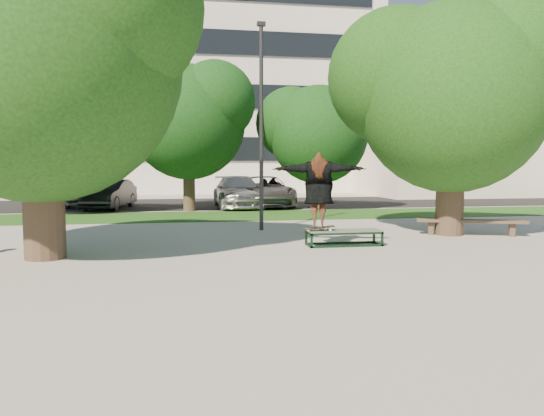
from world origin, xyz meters
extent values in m
plane|color=gray|center=(0.00, 0.00, 0.00)|extent=(120.00, 120.00, 0.00)
cube|color=#1A4012|center=(1.00, 9.50, 0.01)|extent=(30.00, 4.00, 0.02)
cube|color=black|center=(0.00, 16.00, 0.01)|extent=(40.00, 8.00, 0.01)
cylinder|color=#38281E|center=(-4.20, 1.00, 1.60)|extent=(0.84, 0.84, 3.20)
sphere|color=#1A350E|center=(-4.20, 1.00, 4.07)|extent=(5.80, 5.80, 5.80)
sphere|color=#1A350E|center=(-2.90, 0.42, 5.08)|extent=(4.06, 4.06, 4.06)
cylinder|color=#38281E|center=(6.00, 3.00, 1.50)|extent=(0.76, 0.76, 3.00)
sphere|color=#1A350E|center=(6.00, 3.00, 3.78)|extent=(5.20, 5.20, 5.20)
sphere|color=#1A350E|center=(4.70, 3.78, 4.43)|extent=(3.90, 3.90, 3.90)
sphere|color=#1A350E|center=(7.17, 2.48, 4.69)|extent=(3.64, 3.64, 3.64)
cylinder|color=#38281E|center=(-6.50, 11.00, 1.40)|extent=(0.44, 0.44, 2.80)
sphere|color=black|center=(-6.50, 11.00, 3.46)|extent=(4.40, 4.40, 4.40)
sphere|color=black|center=(-7.60, 11.66, 4.01)|extent=(3.30, 3.30, 3.30)
sphere|color=black|center=(-5.51, 10.56, 4.23)|extent=(3.08, 3.08, 3.08)
cylinder|color=#38281E|center=(-1.00, 12.00, 1.50)|extent=(0.50, 0.50, 3.00)
sphere|color=black|center=(-1.00, 12.00, 3.72)|extent=(4.80, 4.80, 4.80)
sphere|color=black|center=(-2.20, 12.72, 4.32)|extent=(3.60, 3.60, 3.60)
sphere|color=black|center=(0.08, 11.52, 4.56)|extent=(3.36, 3.36, 3.36)
cylinder|color=#38281E|center=(4.50, 11.50, 1.30)|extent=(0.40, 0.40, 2.60)
sphere|color=black|center=(4.50, 11.50, 3.23)|extent=(4.20, 4.20, 4.20)
sphere|color=black|center=(3.45, 12.13, 3.75)|extent=(3.15, 3.15, 3.15)
sphere|color=black|center=(5.45, 11.08, 3.96)|extent=(2.94, 2.94, 2.94)
cylinder|color=#2D2D30|center=(1.00, 5.00, 3.00)|extent=(0.12, 0.12, 6.00)
cube|color=#2D2D30|center=(1.00, 5.00, 6.05)|extent=(0.25, 0.15, 0.12)
cube|color=silver|center=(-2.00, 32.00, 8.00)|extent=(30.00, 14.00, 16.00)
cube|color=black|center=(-2.00, 24.94, 3.00)|extent=(27.60, 0.12, 1.60)
cube|color=black|center=(-2.00, 24.94, 6.50)|extent=(27.60, 0.12, 1.60)
cube|color=black|center=(-2.00, 24.94, 10.00)|extent=(27.60, 0.12, 1.60)
cube|color=beige|center=(18.00, 22.00, 4.00)|extent=(15.00, 10.00, 8.00)
cube|color=#475147|center=(2.50, 1.63, 0.36)|extent=(1.80, 0.60, 0.03)
cylinder|color=white|center=(1.59, 1.55, 0.40)|extent=(0.06, 0.03, 0.06)
cylinder|color=white|center=(1.59, 1.71, 0.40)|extent=(0.06, 0.03, 0.06)
cylinder|color=white|center=(2.13, 1.55, 0.40)|extent=(0.06, 0.03, 0.06)
cylinder|color=white|center=(2.13, 1.71, 0.40)|extent=(0.06, 0.03, 0.06)
cube|color=black|center=(1.86, 1.63, 0.44)|extent=(0.78, 0.20, 0.10)
imported|color=#582D26|center=(1.86, 1.63, 1.36)|extent=(2.31, 1.21, 1.81)
cube|color=#4E3C2F|center=(5.51, 3.12, 0.19)|extent=(0.19, 0.19, 0.39)
cube|color=#4E3C2F|center=(7.51, 2.36, 0.19)|extent=(0.19, 0.19, 0.39)
cube|color=#4E3C2F|center=(6.51, 2.74, 0.41)|extent=(2.86, 1.40, 0.08)
imported|color=#A4A4A9|center=(-5.85, 15.59, 0.79)|extent=(2.72, 4.91, 1.58)
imported|color=black|center=(-4.44, 13.58, 0.65)|extent=(2.11, 4.12, 1.29)
imported|color=slate|center=(2.50, 13.64, 0.71)|extent=(2.48, 5.17, 1.42)
imported|color=#A7A8AC|center=(1.24, 13.50, 0.71)|extent=(2.07, 4.95, 1.43)
camera|label=1|loc=(-1.44, -10.62, 1.97)|focal=35.00mm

